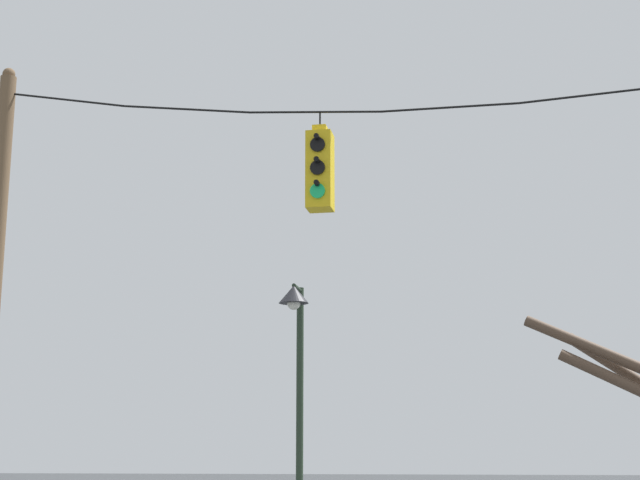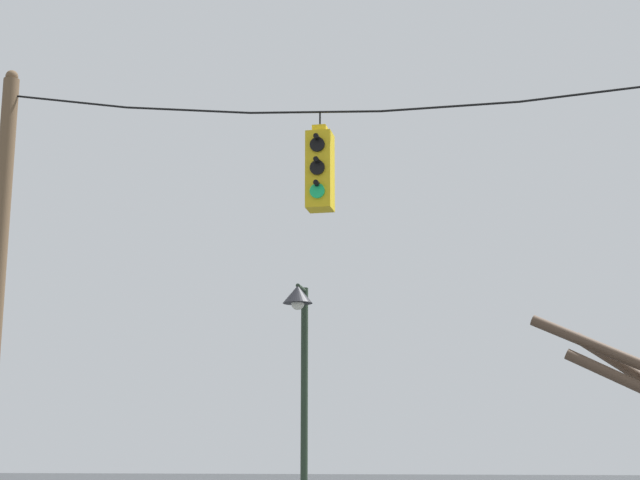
# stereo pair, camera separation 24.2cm
# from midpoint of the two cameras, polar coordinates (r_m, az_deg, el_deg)

# --- Properties ---
(span_wire) EXTENTS (12.74, 0.03, 0.66)m
(span_wire) POSITION_cam_midpoint_polar(r_m,az_deg,el_deg) (13.27, 6.99, 8.53)
(span_wire) COLOR black
(traffic_light_near_left_pole) EXTENTS (0.34, 0.58, 1.36)m
(traffic_light_near_left_pole) POSITION_cam_midpoint_polar(r_m,az_deg,el_deg) (13.15, -0.53, 4.09)
(traffic_light_near_left_pole) COLOR yellow
(street_lamp) EXTENTS (0.49, 0.85, 4.76)m
(street_lamp) POSITION_cam_midpoint_polar(r_m,az_deg,el_deg) (16.30, -1.81, -6.69)
(street_lamp) COLOR #233323
(street_lamp) RESTS_ON ground_plane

